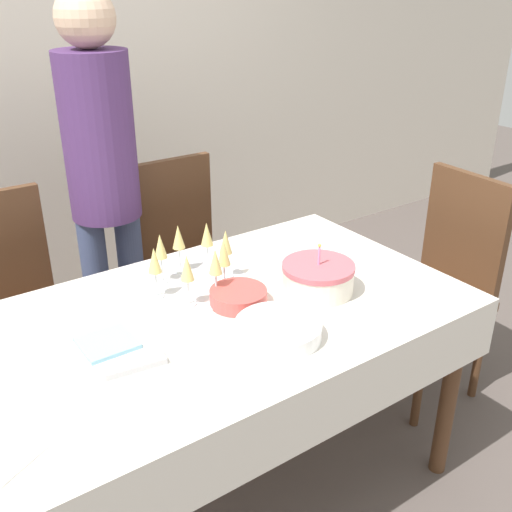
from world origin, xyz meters
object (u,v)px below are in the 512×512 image
at_px(dining_chair_far_right, 185,258).
at_px(plate_stack_dessert, 238,297).
at_px(birthday_cake, 318,278).
at_px(person_standing, 102,167).
at_px(dining_chair_far_left, 10,308).
at_px(dining_chair_right_end, 441,277).
at_px(plate_stack_main, 278,330).
at_px(champagne_tray, 195,264).

bearing_deg(dining_chair_far_right, plate_stack_dessert, -106.23).
relative_size(birthday_cake, person_standing, 0.14).
height_order(dining_chair_far_left, birthday_cake, dining_chair_far_left).
relative_size(dining_chair_right_end, person_standing, 0.58).
bearing_deg(dining_chair_far_left, dining_chair_far_right, 0.00).
bearing_deg(plate_stack_main, dining_chair_far_right, 76.49).
xyz_separation_m(champagne_tray, plate_stack_dessert, (0.05, -0.18, -0.06)).
bearing_deg(dining_chair_far_right, dining_chair_right_end, -44.48).
relative_size(plate_stack_main, person_standing, 0.15).
xyz_separation_m(dining_chair_far_left, dining_chair_far_right, (0.77, 0.00, 0.00)).
xyz_separation_m(plate_stack_main, person_standing, (-0.08, 1.05, 0.24)).
bearing_deg(dining_chair_far_left, champagne_tray, -50.99).
height_order(champagne_tray, person_standing, person_standing).
bearing_deg(person_standing, champagne_tray, -85.98).
distance_m(dining_chair_far_right, birthday_cake, 0.90).
distance_m(dining_chair_right_end, person_standing, 1.48).
height_order(dining_chair_far_left, plate_stack_dessert, dining_chair_far_left).
xyz_separation_m(birthday_cake, person_standing, (-0.36, 0.90, 0.22)).
bearing_deg(dining_chair_right_end, dining_chair_far_left, 153.35).
bearing_deg(dining_chair_far_right, champagne_tray, -115.02).
bearing_deg(birthday_cake, champagne_tray, 139.90).
bearing_deg(champagne_tray, birthday_cake, -40.10).
relative_size(birthday_cake, champagne_tray, 0.66).
xyz_separation_m(dining_chair_right_end, champagne_tray, (-1.08, 0.19, 0.29)).
relative_size(champagne_tray, person_standing, 0.22).
xyz_separation_m(birthday_cake, plate_stack_main, (-0.28, -0.15, -0.03)).
height_order(dining_chair_far_right, person_standing, person_standing).
distance_m(dining_chair_far_left, dining_chair_right_end, 1.76).
distance_m(dining_chair_right_end, birthday_cake, 0.82).
relative_size(dining_chair_far_right, plate_stack_main, 3.85).
xyz_separation_m(dining_chair_right_end, person_standing, (-1.13, 0.83, 0.47)).
xyz_separation_m(dining_chair_far_left, champagne_tray, (0.49, -0.60, 0.29)).
bearing_deg(birthday_cake, plate_stack_dessert, 162.79).
distance_m(plate_stack_main, plate_stack_dessert, 0.23).
bearing_deg(plate_stack_dessert, dining_chair_right_end, -0.20).
xyz_separation_m(dining_chair_far_left, person_standing, (0.44, 0.04, 0.47)).
xyz_separation_m(dining_chair_right_end, birthday_cake, (-0.77, -0.08, 0.26)).
bearing_deg(dining_chair_right_end, person_standing, 143.81).
height_order(plate_stack_dessert, person_standing, person_standing).
xyz_separation_m(birthday_cake, champagne_tray, (-0.31, 0.26, 0.03)).
relative_size(champagne_tray, plate_stack_dessert, 1.98).
xyz_separation_m(dining_chair_far_left, plate_stack_dessert, (0.54, -0.78, 0.23)).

